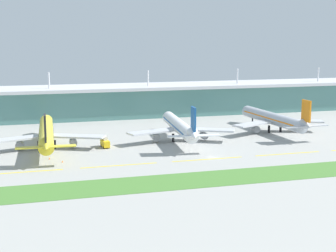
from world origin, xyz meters
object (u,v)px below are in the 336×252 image
airliner_middle (180,127)px  safety_cone_nose_front (62,161)px  safety_cone_left_wingtip (49,158)px  airliner_near (46,133)px  fuel_truck (105,142)px  airliner_far (274,119)px

airliner_middle → safety_cone_nose_front: 59.56m
safety_cone_left_wingtip → safety_cone_nose_front: (4.42, -6.16, 0.00)m
safety_cone_left_wingtip → safety_cone_nose_front: size_ratio=1.00×
airliner_middle → airliner_near: bearing=179.7°
fuel_truck → safety_cone_left_wingtip: fuel_truck is taller
safety_cone_left_wingtip → safety_cone_nose_front: same height
airliner_middle → safety_cone_nose_front: bearing=-154.3°
airliner_near → safety_cone_nose_front: airliner_near is taller
airliner_near → airliner_middle: same height
fuel_truck → safety_cone_left_wingtip: size_ratio=10.56×
fuel_truck → safety_cone_nose_front: size_ratio=10.56×
airliner_far → safety_cone_nose_front: (-104.06, -33.83, -6.10)m
airliner_near → safety_cone_left_wingtip: size_ratio=103.37×
fuel_truck → safety_cone_nose_front: (-19.21, -21.61, -1.91)m
airliner_near → airliner_middle: size_ratio=1.16×
airliner_far → safety_cone_left_wingtip: (-108.48, -27.68, -6.10)m
airliner_near → fuel_truck: airliner_near is taller
fuel_truck → safety_cone_left_wingtip: 28.30m
airliner_near → airliner_middle: (57.91, -0.29, -0.01)m
fuel_truck → safety_cone_left_wingtip: (-23.63, -15.45, -1.91)m
airliner_middle → fuel_truck: airliner_middle is taller
airliner_middle → safety_cone_nose_front: (-53.39, -25.70, -6.10)m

